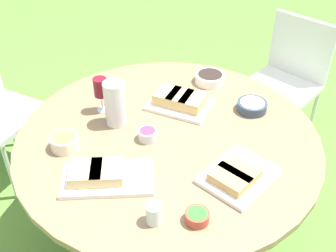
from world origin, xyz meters
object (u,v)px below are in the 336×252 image
dining_table (168,150)px  handbag (166,99)px  wine_glass (100,88)px  chair_near_left (289,74)px  water_pitcher (115,103)px

dining_table → handbag: 1.28m
dining_table → wine_glass: 0.46m
dining_table → wine_glass: bearing=-8.2°
handbag → dining_table: bearing=114.8°
chair_near_left → water_pitcher: water_pitcher is taller
dining_table → chair_near_left: size_ratio=1.65×
dining_table → water_pitcher: (0.28, 0.01, 0.21)m
handbag → water_pitcher: bearing=101.5°
water_pitcher → chair_near_left: bearing=-119.6°
handbag → wine_glass: bearing=95.6°
dining_table → water_pitcher: bearing=1.7°
handbag → chair_near_left: bearing=-175.0°
chair_near_left → water_pitcher: bearing=60.4°
dining_table → water_pitcher: 0.35m
water_pitcher → wine_glass: water_pitcher is taller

